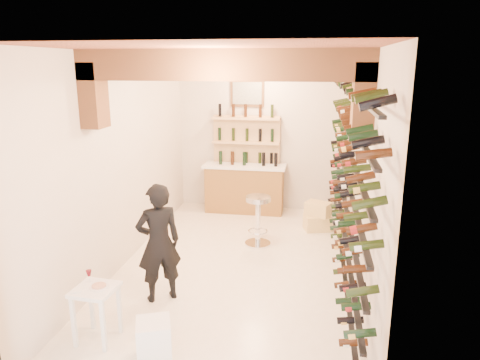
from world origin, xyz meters
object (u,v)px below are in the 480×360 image
(tasting_table, at_px, (96,297))
(person, at_px, (159,243))
(back_counter, at_px, (245,187))
(chrome_barstool, at_px, (258,217))
(white_stool, at_px, (154,340))
(wine_rack, at_px, (344,173))
(crate_lower, at_px, (317,223))

(tasting_table, height_order, person, person)
(back_counter, xyz_separation_m, chrome_barstool, (0.51, -1.75, -0.03))
(back_counter, distance_m, white_stool, 5.01)
(back_counter, relative_size, white_stool, 3.87)
(wine_rack, bearing_deg, white_stool, -130.44)
(back_counter, bearing_deg, tasting_table, -100.85)
(wine_rack, xyz_separation_m, crate_lower, (-0.30, 1.77, -1.40))
(back_counter, distance_m, person, 3.83)
(white_stool, relative_size, crate_lower, 0.91)
(wine_rack, height_order, crate_lower, wine_rack)
(wine_rack, bearing_deg, person, -154.23)
(tasting_table, height_order, chrome_barstool, chrome_barstool)
(chrome_barstool, xyz_separation_m, crate_lower, (1.02, 0.88, -0.36))
(wine_rack, height_order, back_counter, wine_rack)
(wine_rack, bearing_deg, tasting_table, -142.28)
(tasting_table, bearing_deg, chrome_barstool, 68.75)
(wine_rack, height_order, person, wine_rack)
(person, bearing_deg, wine_rack, 172.17)
(wine_rack, xyz_separation_m, white_stool, (-2.00, -2.35, -1.33))
(person, bearing_deg, chrome_barstool, -150.57)
(white_stool, xyz_separation_m, crate_lower, (1.70, 4.12, -0.07))
(wine_rack, height_order, white_stool, wine_rack)
(chrome_barstool, bearing_deg, crate_lower, 40.87)
(tasting_table, height_order, crate_lower, tasting_table)
(back_counter, bearing_deg, crate_lower, -29.78)
(person, relative_size, crate_lower, 3.30)
(wine_rack, distance_m, chrome_barstool, 1.91)
(wine_rack, relative_size, person, 3.59)
(wine_rack, bearing_deg, crate_lower, 99.70)
(person, distance_m, crate_lower, 3.62)
(wine_rack, xyz_separation_m, person, (-2.35, -1.14, -0.75))
(tasting_table, height_order, white_stool, tasting_table)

